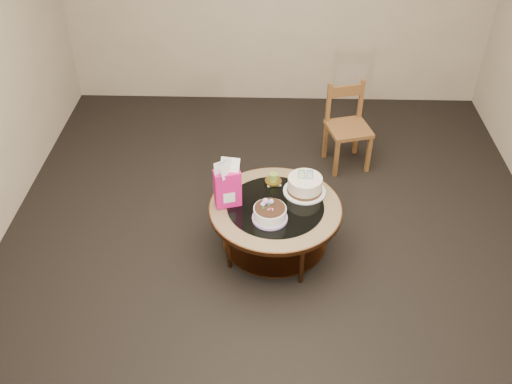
{
  "coord_description": "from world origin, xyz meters",
  "views": [
    {
      "loc": [
        -0.05,
        -3.33,
        3.22
      ],
      "look_at": [
        -0.15,
        0.02,
        0.57
      ],
      "focal_mm": 40.0,
      "sensor_mm": 36.0,
      "label": 1
    }
  ],
  "objects_px": {
    "coffee_table": "(275,214)",
    "decorated_cake": "(270,214)",
    "cream_cake": "(305,185)",
    "dining_chair": "(348,126)",
    "gift_bag": "(227,183)"
  },
  "relations": [
    {
      "from": "cream_cake",
      "to": "dining_chair",
      "type": "relative_size",
      "value": 0.41
    },
    {
      "from": "coffee_table",
      "to": "dining_chair",
      "type": "height_order",
      "value": "dining_chair"
    },
    {
      "from": "decorated_cake",
      "to": "gift_bag",
      "type": "height_order",
      "value": "gift_bag"
    },
    {
      "from": "decorated_cake",
      "to": "gift_bag",
      "type": "xyz_separation_m",
      "value": [
        -0.32,
        0.17,
        0.14
      ]
    },
    {
      "from": "coffee_table",
      "to": "dining_chair",
      "type": "bearing_deg",
      "value": 61.69
    },
    {
      "from": "cream_cake",
      "to": "dining_chair",
      "type": "distance_m",
      "value": 1.16
    },
    {
      "from": "coffee_table",
      "to": "decorated_cake",
      "type": "distance_m",
      "value": 0.21
    },
    {
      "from": "coffee_table",
      "to": "decorated_cake",
      "type": "bearing_deg",
      "value": -105.24
    },
    {
      "from": "cream_cake",
      "to": "dining_chair",
      "type": "bearing_deg",
      "value": 68.65
    },
    {
      "from": "decorated_cake",
      "to": "gift_bag",
      "type": "distance_m",
      "value": 0.39
    },
    {
      "from": "decorated_cake",
      "to": "gift_bag",
      "type": "bearing_deg",
      "value": 151.68
    },
    {
      "from": "decorated_cake",
      "to": "dining_chair",
      "type": "xyz_separation_m",
      "value": [
        0.71,
        1.4,
        -0.1
      ]
    },
    {
      "from": "gift_bag",
      "to": "decorated_cake",
      "type": "bearing_deg",
      "value": -44.22
    },
    {
      "from": "coffee_table",
      "to": "cream_cake",
      "type": "xyz_separation_m",
      "value": [
        0.23,
        0.18,
        0.15
      ]
    },
    {
      "from": "dining_chair",
      "to": "coffee_table",
      "type": "bearing_deg",
      "value": -133.29
    }
  ]
}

